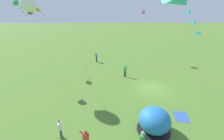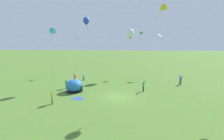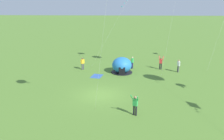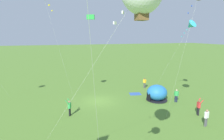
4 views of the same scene
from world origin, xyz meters
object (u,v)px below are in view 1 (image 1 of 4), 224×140
(popup_tent, at_px, (154,120))
(person_near_tent, at_px, (96,57))
(person_strolling, at_px, (86,139))
(kite_orange, at_px, (39,11))
(person_arms_raised, at_px, (125,71))
(person_watching_sky, at_px, (60,128))
(kite_pink, at_px, (144,13))
(person_center_field, at_px, (142,140))
(kite_white, at_px, (28,4))
(kite_green, at_px, (17,4))

(popup_tent, height_order, person_near_tent, popup_tent)
(person_strolling, relative_size, kite_orange, 0.18)
(popup_tent, xyz_separation_m, person_near_tent, (19.30, 6.30, 0.00))
(person_arms_raised, distance_m, person_near_tent, 9.20)
(person_watching_sky, height_order, kite_orange, kite_orange)
(popup_tent, relative_size, kite_orange, 0.27)
(popup_tent, xyz_separation_m, kite_pink, (22.21, -3.45, 8.39))
(person_center_field, xyz_separation_m, person_watching_sky, (1.33, 6.13, 0.00))
(popup_tent, bearing_deg, kite_white, 54.48)
(popup_tent, height_order, person_center_field, popup_tent)
(person_near_tent, relative_size, person_center_field, 1.10)
(popup_tent, relative_size, person_arms_raised, 1.49)
(person_watching_sky, bearing_deg, person_arms_raised, -27.31)
(kite_green, xyz_separation_m, kite_orange, (4.72, -0.74, -0.83))
(person_near_tent, relative_size, kite_green, 0.17)
(person_near_tent, bearing_deg, kite_green, 126.64)
(person_arms_raised, height_order, person_watching_sky, person_arms_raised)
(person_strolling, relative_size, person_center_field, 1.10)
(popup_tent, distance_m, person_arms_raised, 11.68)
(person_arms_raised, height_order, person_strolling, same)
(person_near_tent, xyz_separation_m, kite_green, (-7.20, 9.68, 9.46))
(person_center_field, bearing_deg, person_near_tent, 12.83)
(popup_tent, distance_m, person_center_field, 2.47)
(person_watching_sky, bearing_deg, person_center_field, -102.24)
(person_center_field, bearing_deg, person_watching_sky, 77.76)
(person_watching_sky, xyz_separation_m, kite_green, (12.76, 8.40, 9.50))
(popup_tent, bearing_deg, person_watching_sky, 94.99)
(kite_orange, bearing_deg, kite_green, 171.11)
(kite_white, height_order, kite_pink, kite_white)
(kite_white, bearing_deg, kite_pink, -52.48)
(popup_tent, distance_m, person_near_tent, 20.30)
(person_near_tent, height_order, kite_orange, kite_orange)
(person_strolling, bearing_deg, person_near_tent, 2.40)
(kite_green, bearing_deg, popup_tent, -127.13)
(person_near_tent, relative_size, person_strolling, 1.00)
(person_strolling, xyz_separation_m, kite_white, (11.24, 7.79, 9.38))
(person_center_field, distance_m, person_watching_sky, 6.27)
(person_strolling, relative_size, kite_white, 0.17)
(popup_tent, relative_size, person_watching_sky, 1.63)
(person_near_tent, distance_m, person_center_field, 21.83)
(person_near_tent, bearing_deg, person_center_field, -167.17)
(person_arms_raised, bearing_deg, person_center_field, 179.12)
(person_center_field, bearing_deg, kite_white, 45.83)
(kite_green, xyz_separation_m, kite_white, (-2.67, -2.78, -0.08))
(kite_white, bearing_deg, person_arms_raised, -79.62)
(kite_orange, bearing_deg, person_center_field, -143.75)
(popup_tent, xyz_separation_m, kite_green, (12.10, 15.98, 9.46))
(kite_green, relative_size, kite_white, 0.96)
(person_near_tent, height_order, kite_pink, kite_pink)
(person_strolling, bearing_deg, person_watching_sky, 62.04)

